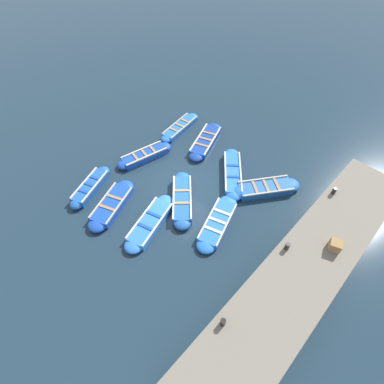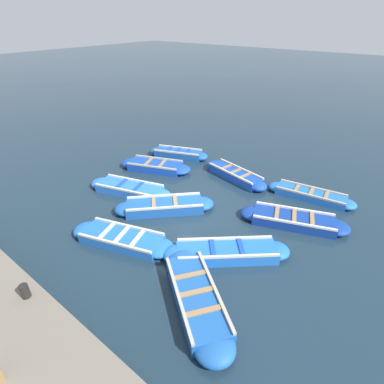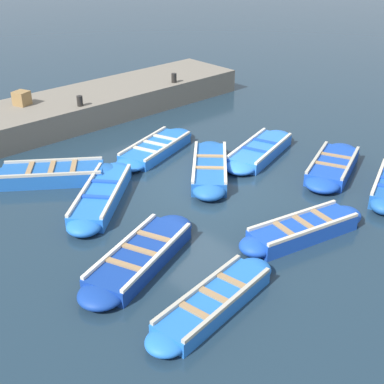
# 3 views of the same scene
# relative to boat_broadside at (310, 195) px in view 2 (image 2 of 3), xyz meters

# --- Properties ---
(ground_plane) EXTENTS (120.00, 120.00, 0.00)m
(ground_plane) POSITION_rel_boat_broadside_xyz_m (-3.73, 3.31, -0.16)
(ground_plane) COLOR #1C303F
(boat_broadside) EXTENTS (1.20, 3.50, 0.37)m
(boat_broadside) POSITION_rel_boat_broadside_xyz_m (0.00, 0.00, 0.00)
(boat_broadside) COLOR blue
(boat_broadside) RESTS_ON ground
(boat_centre) EXTENTS (3.17, 3.50, 0.42)m
(boat_centre) POSITION_rel_boat_broadside_xyz_m (-4.96, 0.86, 0.02)
(boat_centre) COLOR blue
(boat_centre) RESTS_ON ground
(boat_inner_gap) EXTENTS (1.92, 3.78, 0.39)m
(boat_inner_gap) POSITION_rel_boat_broadside_xyz_m (-4.14, 6.13, 0.01)
(boat_inner_gap) COLOR blue
(boat_inner_gap) RESTS_ON ground
(boat_stern_in) EXTENTS (1.82, 3.16, 0.45)m
(boat_stern_in) POSITION_rel_boat_broadside_xyz_m (-0.18, 6.82, 0.04)
(boat_stern_in) COLOR #1E59AD
(boat_stern_in) RESTS_ON ground
(boat_near_quay) EXTENTS (1.45, 3.49, 0.44)m
(boat_near_quay) POSITION_rel_boat_broadside_xyz_m (-0.40, 3.28, 0.04)
(boat_near_quay) COLOR #1947B7
(boat_near_quay) RESTS_ON ground
(boat_mid_row) EXTENTS (2.99, 3.58, 0.46)m
(boat_mid_row) POSITION_rel_boat_broadside_xyz_m (-6.89, 0.56, 0.04)
(boat_mid_row) COLOR #1E59AD
(boat_mid_row) RESTS_ON ground
(boat_alongside) EXTENTS (2.15, 3.82, 0.40)m
(boat_alongside) POSITION_rel_boat_broadside_xyz_m (-2.09, -0.11, 0.02)
(boat_alongside) COLOR navy
(boat_alongside) RESTS_ON ground
(boat_end_of_row) EXTENTS (3.25, 3.26, 0.44)m
(boat_end_of_row) POSITION_rel_boat_broadside_xyz_m (-4.25, 4.07, 0.03)
(boat_end_of_row) COLOR #1E59AD
(boat_end_of_row) RESTS_ON ground
(boat_far_corner) EXTENTS (2.17, 3.57, 0.43)m
(boat_far_corner) POSITION_rel_boat_broadside_xyz_m (-1.95, 6.76, 0.03)
(boat_far_corner) COLOR #1947B7
(boat_far_corner) RESTS_ON ground
(boat_tucked) EXTENTS (2.00, 3.72, 0.37)m
(boat_tucked) POSITION_rel_boat_broadside_xyz_m (-6.48, 3.91, 0.00)
(boat_tucked) COLOR blue
(boat_tucked) RESTS_ON ground
(bollard_mid_north) EXTENTS (0.20, 0.20, 0.35)m
(bollard_mid_north) POSITION_rel_boat_broadside_xyz_m (-9.71, 3.31, 0.90)
(bollard_mid_north) COLOR black
(bollard_mid_north) RESTS_ON quay_wall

